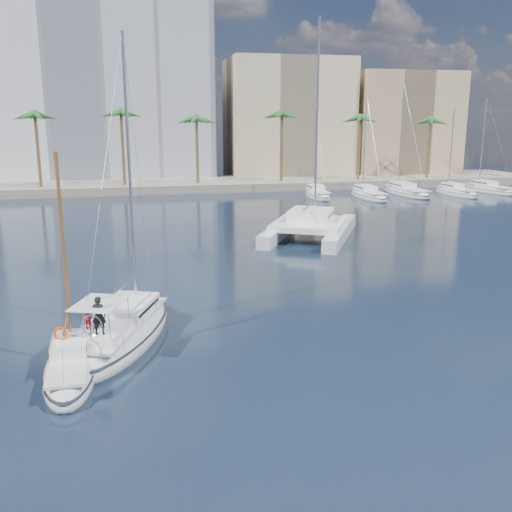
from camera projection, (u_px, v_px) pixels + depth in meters
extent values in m
plane|color=black|center=(234.00, 336.00, 28.13)|extent=(160.00, 160.00, 0.00)
cube|color=gray|center=(162.00, 185.00, 85.88)|extent=(120.00, 14.00, 1.20)
cube|color=white|center=(79.00, 95.00, 91.59)|extent=(42.00, 16.00, 28.00)
cube|color=beige|center=(287.00, 121.00, 96.79)|extent=(20.00, 14.00, 20.00)
cube|color=tan|center=(401.00, 126.00, 99.31)|extent=(18.00, 12.00, 18.00)
cylinder|color=brown|center=(162.00, 155.00, 80.98)|extent=(0.44, 0.44, 10.50)
sphere|color=#225E22|center=(161.00, 117.00, 79.74)|extent=(3.60, 3.60, 3.60)
cylinder|color=brown|center=(384.00, 152.00, 88.09)|extent=(0.44, 0.44, 10.50)
sphere|color=#225E22|center=(386.00, 117.00, 86.85)|extent=(3.60, 3.60, 3.60)
ellipsoid|color=silver|center=(122.00, 336.00, 27.23)|extent=(6.59, 10.54, 2.09)
ellipsoid|color=black|center=(121.00, 330.00, 27.16)|extent=(6.65, 10.64, 0.18)
cube|color=silver|center=(119.00, 322.00, 26.86)|extent=(4.82, 7.86, 0.12)
cube|color=white|center=(128.00, 307.00, 27.89)|extent=(3.19, 3.84, 0.60)
cube|color=black|center=(128.00, 307.00, 27.88)|extent=(3.07, 3.49, 0.14)
cylinder|color=#B7BABF|center=(130.00, 176.00, 27.52)|extent=(0.15, 0.15, 13.19)
cylinder|color=#B7BABF|center=(120.00, 289.00, 26.77)|extent=(1.56, 3.83, 0.11)
cube|color=white|center=(102.00, 332.00, 24.94)|extent=(2.68, 3.03, 0.36)
cube|color=silver|center=(99.00, 303.00, 24.53)|extent=(2.68, 3.03, 0.04)
torus|color=silver|center=(92.00, 326.00, 23.85)|extent=(0.91, 0.39, 0.96)
torus|color=#F13A0C|center=(60.00, 334.00, 23.73)|extent=(0.66, 0.41, 0.64)
imported|color=black|center=(99.00, 315.00, 24.02)|extent=(0.70, 0.55, 1.69)
imported|color=#A61923|center=(89.00, 317.00, 24.74)|extent=(0.68, 0.67, 1.11)
ellipsoid|color=silver|center=(70.00, 372.00, 23.59)|extent=(2.29, 6.74, 1.57)
ellipsoid|color=black|center=(70.00, 367.00, 23.54)|extent=(2.31, 6.81, 0.18)
cube|color=silver|center=(69.00, 360.00, 23.33)|extent=(1.63, 5.06, 0.12)
cube|color=white|center=(70.00, 345.00, 23.97)|extent=(1.47, 2.22, 0.60)
cube|color=black|center=(70.00, 344.00, 23.96)|extent=(1.49, 1.97, 0.14)
cylinder|color=brown|center=(64.00, 252.00, 23.79)|extent=(0.15, 0.15, 8.27)
cylinder|color=brown|center=(66.00, 322.00, 23.14)|extent=(0.18, 2.70, 0.11)
cube|color=silver|center=(282.00, 229.00, 52.14)|extent=(7.30, 12.13, 1.10)
cube|color=silver|center=(340.00, 232.00, 50.71)|extent=(7.30, 12.13, 1.10)
cube|color=white|center=(309.00, 224.00, 50.64)|extent=(8.68, 9.19, 0.50)
cube|color=white|center=(311.00, 215.00, 51.08)|extent=(5.05, 5.18, 1.00)
cube|color=black|center=(311.00, 214.00, 51.07)|extent=(4.82, 4.73, 0.18)
cylinder|color=#B7BABF|center=(317.00, 120.00, 50.97)|extent=(0.18, 0.18, 17.52)
ellipsoid|color=silver|center=(87.00, 309.00, 30.76)|extent=(0.25, 0.48, 0.23)
sphere|color=silver|center=(87.00, 307.00, 30.97)|extent=(0.13, 0.13, 0.13)
cube|color=gray|center=(80.00, 309.00, 30.68)|extent=(0.55, 0.20, 0.13)
cube|color=gray|center=(93.00, 308.00, 30.82)|extent=(0.55, 0.20, 0.13)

